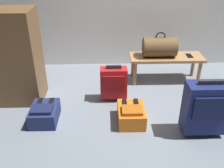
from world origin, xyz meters
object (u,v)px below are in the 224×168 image
Objects in this scene: suitcase_small_red at (114,82)px; backpack_orange at (131,114)px; side_cabinet at (14,57)px; cell_phone at (189,56)px; suitcase_upright_navy at (206,108)px; bench at (166,60)px; backpack_navy at (45,113)px; duffel_bag_brown at (160,47)px.

suitcase_small_red is 0.51m from backpack_orange.
backpack_orange is 0.35× the size of side_cabinet.
suitcase_small_red reaches higher than cell_phone.
suitcase_upright_navy is 1.58× the size of backpack_orange.
bench is 1.19m from suitcase_upright_navy.
side_cabinet is at bearing 158.39° from backpack_orange.
backpack_orange is (-0.88, -0.96, -0.28)m from cell_phone.
side_cabinet is at bearing 129.06° from backpack_navy.
suitcase_upright_navy is at bearing -79.00° from duffel_bag_brown.
bench is 0.32m from cell_phone.
side_cabinet is (-2.20, -0.44, 0.18)m from cell_phone.
cell_phone is (0.31, -0.00, 0.06)m from bench.
duffel_bag_brown is 1.72m from backpack_navy.
cell_phone reaches higher than backpack_navy.
duffel_bag_brown is 0.44m from cell_phone.
cell_phone is at bearing -0.83° from bench.
cell_phone is (0.42, -0.00, -0.13)m from duffel_bag_brown.
cell_phone is 1.34m from backpack_orange.
cell_phone is at bearing 80.68° from suitcase_upright_navy.
suitcase_small_red reaches higher than backpack_orange.
bench is 2.27× the size of duffel_bag_brown.
cell_phone is at bearing 26.81° from backpack_navy.
suitcase_upright_navy is (-0.19, -1.18, -0.06)m from cell_phone.
duffel_bag_brown is at bearing 38.55° from suitcase_small_red.
backpack_orange is at bearing -115.54° from duffel_bag_brown.
suitcase_small_red is at bearing 28.77° from backpack_navy.
cell_phone is 0.38× the size of backpack_navy.
duffel_bag_brown is 1.16× the size of backpack_orange.
side_cabinet is at bearing -166.78° from bench.
suitcase_upright_navy is 0.75m from backpack_orange.
suitcase_upright_navy is (0.12, -1.18, -0.00)m from bench.
suitcase_small_red is at bearing -154.64° from cell_phone.
duffel_bag_brown is at bearing 13.99° from side_cabinet.
side_cabinet is at bearing 176.95° from suitcase_small_red.
duffel_bag_brown is 0.96× the size of suitcase_small_red.
duffel_bag_brown is 3.06× the size of cell_phone.
backpack_orange and backpack_navy have the same top height.
side_cabinet reaches higher than duffel_bag_brown.
suitcase_upright_navy reaches higher than suitcase_small_red.
suitcase_upright_navy is 1.66m from backpack_navy.
duffel_bag_brown is at bearing 64.46° from backpack_orange.
backpack_orange is at bearing -69.57° from suitcase_small_red.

